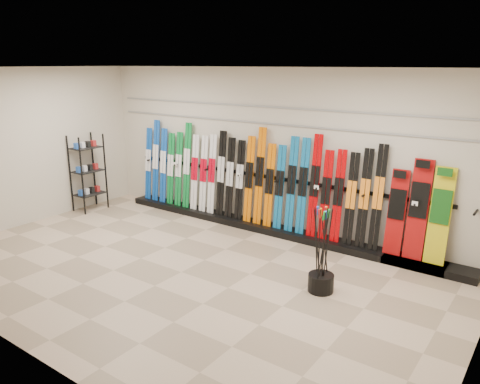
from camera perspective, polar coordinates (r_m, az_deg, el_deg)
The scene contains 12 objects.
floor at distance 7.25m, azimuth -7.16°, elevation -9.67°, with size 8.00×8.00×0.00m, color gray.
back_wall at distance 8.71m, azimuth 3.70°, elevation 5.07°, with size 8.00×8.00×0.00m, color beige.
left_wall at distance 9.89m, azimuth -24.90°, elevation 4.91°, with size 5.00×5.00×0.00m, color beige.
ceiling at distance 6.57m, azimuth -8.06°, elevation 14.75°, with size 8.00×8.00×0.00m, color silver.
ski_rack_base at distance 8.79m, azimuth 4.03°, elevation -4.57°, with size 8.00×0.40×0.12m, color black.
skis at distance 8.91m, azimuth 0.62°, elevation 1.62°, with size 5.37×0.20×1.81m.
snowboards at distance 7.67m, azimuth 21.00°, elevation -2.37°, with size 0.93×0.24×1.55m.
accessory_rack at distance 10.46m, azimuth -18.04°, elevation 2.25°, with size 0.40×0.60×1.63m, color black.
pole_bin at distance 6.69m, azimuth 9.82°, elevation -10.84°, with size 0.36×0.36×0.25m, color black.
ski_poles at distance 6.50m, azimuth 9.92°, elevation -6.97°, with size 0.25×0.34×1.18m.
slatwall_rail_0 at distance 8.62m, azimuth 3.69°, elevation 8.33°, with size 7.60×0.02×0.03m, color gray.
slatwall_rail_1 at distance 8.58m, azimuth 3.73°, elevation 10.31°, with size 7.60×0.02×0.03m, color gray.
Camera 1 is at (4.51, -4.78, 3.06)m, focal length 35.00 mm.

